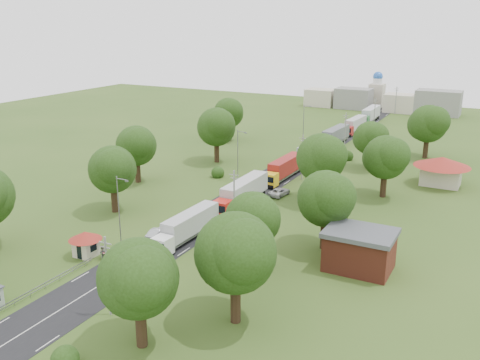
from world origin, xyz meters
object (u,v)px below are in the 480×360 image
Objects in this scene: truck_0 at (187,227)px; boom_barrier at (121,258)px; info_sign at (324,150)px; guard_booth at (86,241)px; car_lane_mid at (158,233)px; pedestrian_near at (123,276)px; car_lane_front at (122,254)px.

boom_barrier is at bearing -106.57° from truck_0.
guard_booth is at bearing -101.68° from info_sign.
truck_0 is at bearing -165.08° from car_lane_mid.
boom_barrier is at bearing 0.01° from guard_booth.
guard_booth is at bearing 56.81° from car_lane_mid.
guard_booth is at bearing 160.06° from pedestrian_near.
car_lane_mid is 13.39m from pedestrian_near.
guard_booth reaches higher than pedestrian_near.
info_sign reaches higher than truck_0.
pedestrian_near is at bearing -89.89° from truck_0.
boom_barrier is 60.39m from info_sign.
boom_barrier is 4.75m from pedestrian_near.
info_sign is at bearing -93.31° from car_lane_front.
guard_booth reaches higher than boom_barrier.
boom_barrier is 2.29× the size of car_lane_front.
info_sign is 63.63m from pedestrian_near.
truck_0 is at bearing -93.91° from info_sign.
car_lane_mid is (-7.43, -50.75, -2.24)m from info_sign.
truck_0 is at bearing 73.43° from boom_barrier.
truck_0 is 9.00× the size of pedestrian_near.
truck_0 reaches higher than pedestrian_near.
car_lane_front reaches higher than boom_barrier.
car_lane_mid is at bearing -98.33° from info_sign.
info_sign is 1.02× the size of car_lane_front.
info_sign is 0.29× the size of truck_0.
guard_booth is 0.95× the size of car_lane_mid.
car_lane_mid is at bearing 95.38° from boom_barrier.
boom_barrier is at bearing 133.76° from pedestrian_near.
car_lane_front is at bearing -115.17° from truck_0.
guard_booth is 2.83× the size of pedestrian_near.
guard_booth is 0.31× the size of truck_0.
info_sign is 2.63× the size of pedestrian_near.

